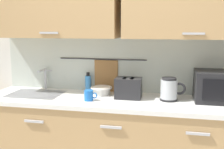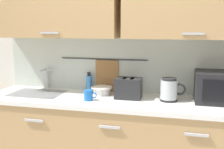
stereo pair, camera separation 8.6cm
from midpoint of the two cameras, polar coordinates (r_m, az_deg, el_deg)
The scene contains 9 objects.
counter_unit at distance 2.71m, azimuth 0.03°, elevation -14.11°, with size 2.53×0.64×0.90m.
back_wall_assembly at distance 2.70m, azimuth 1.28°, elevation 9.11°, with size 3.70×0.41×2.50m.
sink_faucet at distance 3.00m, azimuth -14.51°, elevation -0.28°, with size 0.09×0.17×0.22m.
microwave at distance 2.62m, azimuth 20.74°, elevation -2.30°, with size 0.46×0.35×0.27m.
electric_kettle at distance 2.53m, azimuth 10.79°, elevation -3.03°, with size 0.23×0.16×0.21m.
dish_soap_bottle at distance 2.85m, azimuth -5.81°, elevation -1.74°, with size 0.06×0.06×0.20m.
mug_near_sink at distance 2.50m, azimuth -5.74°, elevation -4.32°, with size 0.12×0.08×0.09m.
mixing_bowl at distance 2.71m, azimuth -3.09°, elevation -3.21°, with size 0.21×0.21×0.08m.
toaster at distance 2.56m, azimuth 2.45°, elevation -2.80°, with size 0.26×0.17×0.19m.
Camera 1 is at (0.45, -2.13, 1.56)m, focal length 44.37 mm.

